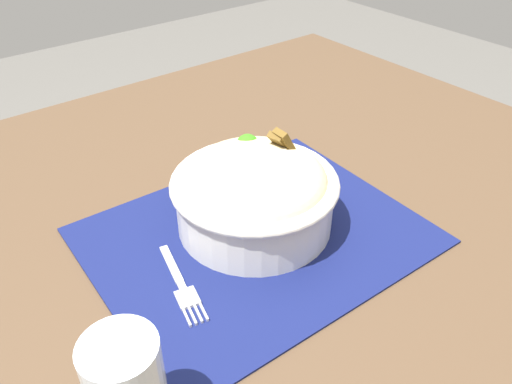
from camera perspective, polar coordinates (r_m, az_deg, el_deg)
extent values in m
cube|color=#4C3826|center=(0.66, 0.68, -4.56)|extent=(1.11, 0.98, 0.04)
cylinder|color=#412F20|center=(1.41, 5.23, 0.48)|extent=(0.04, 0.04, 0.72)
cube|color=#11194C|center=(0.63, 0.00, -4.86)|extent=(0.39, 0.32, 0.00)
cylinder|color=silver|center=(0.62, 0.00, -1.19)|extent=(0.19, 0.19, 0.07)
torus|color=silver|center=(0.60, 0.00, 0.98)|extent=(0.20, 0.20, 0.01)
ellipsoid|color=beige|center=(0.60, 0.00, 1.06)|extent=(0.21, 0.21, 0.07)
sphere|color=#358219|center=(0.60, -0.64, 3.42)|extent=(0.03, 0.03, 0.03)
sphere|color=#358219|center=(0.63, -0.94, 5.10)|extent=(0.03, 0.03, 0.03)
cylinder|color=orange|center=(0.59, -0.73, 2.39)|extent=(0.03, 0.03, 0.01)
cube|color=brown|center=(0.61, 3.70, 5.00)|extent=(0.03, 0.02, 0.05)
cube|color=brown|center=(0.62, 2.96, 5.30)|extent=(0.04, 0.03, 0.04)
cube|color=#BCBCBC|center=(0.59, -9.37, -7.90)|extent=(0.02, 0.06, 0.00)
cube|color=#BCBCBC|center=(0.56, -8.24, -10.28)|extent=(0.01, 0.01, 0.00)
cube|color=#BCBCBC|center=(0.55, -7.62, -11.57)|extent=(0.03, 0.03, 0.00)
cube|color=#BCBCBC|center=(0.53, -7.68, -13.65)|extent=(0.01, 0.02, 0.00)
cube|color=#BCBCBC|center=(0.53, -7.06, -13.47)|extent=(0.01, 0.02, 0.00)
cube|color=#BCBCBC|center=(0.54, -6.43, -13.28)|extent=(0.01, 0.02, 0.00)
cube|color=#BCBCBC|center=(0.54, -5.81, -13.09)|extent=(0.01, 0.02, 0.00)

